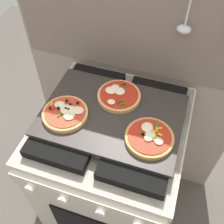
{
  "coord_description": "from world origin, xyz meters",
  "views": [
    {
      "loc": [
        0.21,
        -0.62,
        1.71
      ],
      "look_at": [
        0.0,
        0.0,
        0.93
      ],
      "focal_mm": 42.81,
      "sensor_mm": 36.0,
      "label": 1
    }
  ],
  "objects_px": {
    "baking_tray": "(112,115)",
    "pizza_center": "(118,95)",
    "stove": "(112,171)",
    "pizza_right": "(149,137)",
    "pizza_left": "(66,113)"
  },
  "relations": [
    {
      "from": "baking_tray",
      "to": "pizza_center",
      "type": "height_order",
      "value": "pizza_center"
    },
    {
      "from": "stove",
      "to": "baking_tray",
      "type": "bearing_deg",
      "value": 90.0
    },
    {
      "from": "baking_tray",
      "to": "pizza_center",
      "type": "relative_size",
      "value": 3.08
    },
    {
      "from": "pizza_right",
      "to": "pizza_center",
      "type": "height_order",
      "value": "same"
    },
    {
      "from": "baking_tray",
      "to": "pizza_left",
      "type": "distance_m",
      "value": 0.18
    },
    {
      "from": "stove",
      "to": "baking_tray",
      "type": "xyz_separation_m",
      "value": [
        0.0,
        0.0,
        0.46
      ]
    },
    {
      "from": "stove",
      "to": "pizza_center",
      "type": "distance_m",
      "value": 0.49
    },
    {
      "from": "pizza_center",
      "to": "baking_tray",
      "type": "bearing_deg",
      "value": -86.46
    },
    {
      "from": "pizza_left",
      "to": "pizza_right",
      "type": "height_order",
      "value": "pizza_left"
    },
    {
      "from": "pizza_right",
      "to": "pizza_center",
      "type": "xyz_separation_m",
      "value": [
        -0.17,
        0.16,
        0.0
      ]
    },
    {
      "from": "pizza_right",
      "to": "stove",
      "type": "bearing_deg",
      "value": 157.08
    },
    {
      "from": "baking_tray",
      "to": "pizza_center",
      "type": "distance_m",
      "value": 0.09
    },
    {
      "from": "baking_tray",
      "to": "pizza_right",
      "type": "xyz_separation_m",
      "value": [
        0.16,
        -0.07,
        0.02
      ]
    },
    {
      "from": "pizza_right",
      "to": "baking_tray",
      "type": "bearing_deg",
      "value": 156.59
    },
    {
      "from": "baking_tray",
      "to": "pizza_right",
      "type": "height_order",
      "value": "pizza_right"
    }
  ]
}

